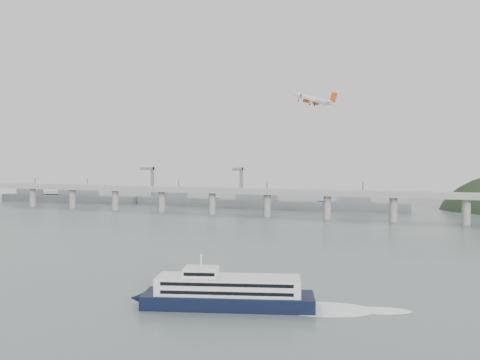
% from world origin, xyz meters
% --- Properties ---
extents(ground, '(900.00, 900.00, 0.00)m').
position_xyz_m(ground, '(0.00, 0.00, 0.00)').
color(ground, slate).
rests_on(ground, ground).
extents(bridge, '(800.00, 22.00, 23.90)m').
position_xyz_m(bridge, '(-1.15, 200.00, 17.65)').
color(bridge, gray).
rests_on(bridge, ground).
extents(distant_fleet, '(453.00, 60.90, 40.00)m').
position_xyz_m(distant_fleet, '(-155.36, 265.08, 6.22)').
color(distant_fleet, slate).
rests_on(distant_fleet, ground).
extents(ferry, '(85.88, 33.02, 16.54)m').
position_xyz_m(ferry, '(30.64, -37.67, 4.49)').
color(ferry, black).
rests_on(ferry, ground).
extents(airliner, '(30.48, 28.81, 12.06)m').
position_xyz_m(airliner, '(27.68, 106.44, 82.72)').
color(airliner, white).
rests_on(airliner, ground).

